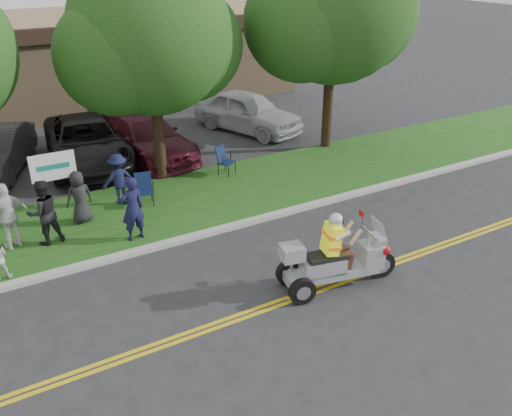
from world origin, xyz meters
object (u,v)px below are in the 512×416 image
parked_car_mid (87,142)px  spectator_adult_mid (44,212)px  spectator_adult_right (9,216)px  spectator_adult_left (132,209)px  lawn_chair_b (224,158)px  lawn_chair_a (144,187)px  parked_car_right (145,137)px  parked_car_far_right (248,111)px  trike_scooter (334,261)px

parked_car_mid → spectator_adult_mid: bearing=-106.6°
spectator_adult_right → spectator_adult_left: bearing=134.1°
spectator_adult_mid → parked_car_mid: 5.89m
lawn_chair_b → spectator_adult_right: size_ratio=0.55×
lawn_chair_a → parked_car_right: bearing=82.1°
lawn_chair_b → spectator_adult_left: bearing=-176.9°
spectator_adult_mid → parked_car_right: bearing=-141.0°
spectator_adult_right → parked_car_mid: size_ratio=0.30×
spectator_adult_mid → parked_car_far_right: 10.77m
spectator_adult_left → parked_car_right: (2.40, 5.86, -0.22)m
trike_scooter → lawn_chair_b: 7.05m
trike_scooter → parked_car_mid: trike_scooter is taller
trike_scooter → parked_car_far_right: bearing=82.0°
parked_car_mid → parked_car_far_right: (6.67, 0.42, 0.02)m
spectator_adult_right → parked_car_far_right: 11.34m
spectator_adult_left → spectator_adult_mid: size_ratio=1.00×
spectator_adult_right → parked_car_far_right: (9.87, 5.57, -0.15)m
spectator_adult_left → spectator_adult_mid: spectator_adult_left is taller
parked_car_right → parked_car_far_right: bearing=1.1°
spectator_adult_right → parked_car_far_right: bearing=-174.5°
lawn_chair_a → parked_car_mid: 4.41m
trike_scooter → lawn_chair_a: trike_scooter is taller
spectator_adult_left → parked_car_mid: 6.29m
lawn_chair_a → lawn_chair_b: (3.07, 0.90, 0.01)m
trike_scooter → spectator_adult_right: bearing=150.0°
spectator_adult_right → parked_car_mid: (3.21, 5.15, -0.18)m
parked_car_far_right → lawn_chair_a: bearing=-162.4°
spectator_adult_left → spectator_adult_right: spectator_adult_right is taller
lawn_chair_b → spectator_adult_left: size_ratio=0.55×
lawn_chair_b → trike_scooter: bearing=-128.4°
lawn_chair_a → parked_car_far_right: 7.80m
spectator_adult_mid → lawn_chair_b: bearing=-171.9°
parked_car_far_right → spectator_adult_right: bearing=-170.8°
trike_scooter → parked_car_right: size_ratio=0.55×
lawn_chair_a → lawn_chair_b: 3.20m
lawn_chair_a → spectator_adult_left: bearing=-104.0°
trike_scooter → lawn_chair_a: (-2.26, 6.10, -0.02)m
parked_car_far_right → lawn_chair_b: bearing=-148.7°
spectator_adult_right → trike_scooter: bearing=114.4°
spectator_adult_mid → parked_car_mid: bearing=-123.6°
parked_car_far_right → spectator_adult_mid: bearing=-167.8°
spectator_adult_left → parked_car_far_right: 9.76m
lawn_chair_a → parked_car_mid: size_ratio=0.16×
spectator_adult_mid → parked_car_mid: (2.42, 5.36, -0.17)m
lawn_chair_a → spectator_adult_right: 3.82m
spectator_adult_right → parked_car_right: size_ratio=0.34×
spectator_adult_right → parked_car_right: bearing=-161.5°
spectator_adult_left → parked_car_right: 6.34m
spectator_adult_left → trike_scooter: bearing=120.9°
lawn_chair_b → parked_car_mid: bearing=104.0°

